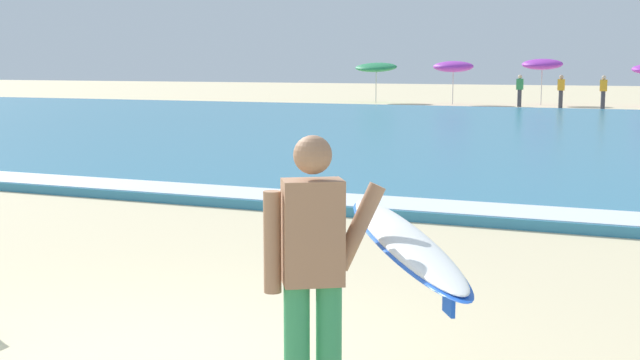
{
  "coord_description": "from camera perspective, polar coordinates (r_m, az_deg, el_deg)",
  "views": [
    {
      "loc": [
        3.24,
        -4.59,
        2.13
      ],
      "look_at": [
        0.42,
        2.15,
        1.1
      ],
      "focal_mm": 46.73,
      "sensor_mm": 36.0,
      "label": 1
    }
  ],
  "objects": [
    {
      "name": "beachgoer_near_row_right",
      "position": [
        41.79,
        16.17,
        5.92
      ],
      "size": [
        0.32,
        0.2,
        1.58
      ],
      "color": "#383842",
      "rests_on": "ground"
    },
    {
      "name": "surfer_with_board",
      "position": [
        4.78,
        2.39,
        -5.27
      ],
      "size": [
        1.49,
        2.14,
        1.73
      ],
      "color": "#338E56",
      "rests_on": "ground"
    },
    {
      "name": "beach_umbrella_0",
      "position": [
        45.81,
        3.87,
        7.7
      ],
      "size": [
        2.27,
        2.31,
        2.25
      ],
      "color": "beige",
      "rests_on": "ground"
    },
    {
      "name": "sea",
      "position": [
        24.97,
        15.17,
        2.99
      ],
      "size": [
        120.0,
        28.0,
        0.14
      ],
      "primitive_type": "cube",
      "color": "teal",
      "rests_on": "ground"
    },
    {
      "name": "surf_foam",
      "position": [
        11.9,
        6.57,
        -1.65
      ],
      "size": [
        120.0,
        1.06,
        0.01
      ],
      "primitive_type": "cube",
      "color": "white",
      "rests_on": "sea"
    },
    {
      "name": "beach_umbrella_2",
      "position": [
        44.51,
        14.98,
        7.66
      ],
      "size": [
        2.05,
        2.09,
        2.43
      ],
      "color": "beige",
      "rests_on": "ground"
    },
    {
      "name": "beachgoer_near_row_mid",
      "position": [
        42.37,
        13.51,
        6.04
      ],
      "size": [
        0.32,
        0.2,
        1.58
      ],
      "color": "#383842",
      "rests_on": "ground"
    },
    {
      "name": "beach_umbrella_1",
      "position": [
        44.21,
        9.12,
        7.67
      ],
      "size": [
        2.09,
        2.11,
        2.28
      ],
      "color": "beige",
      "rests_on": "ground"
    },
    {
      "name": "beachgoer_near_row_left",
      "position": [
        41.16,
        18.83,
        5.78
      ],
      "size": [
        0.32,
        0.2,
        1.58
      ],
      "color": "#383842",
      "rests_on": "ground"
    }
  ]
}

